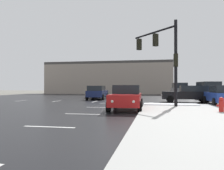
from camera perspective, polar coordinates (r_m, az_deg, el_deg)
ground_plane at (r=22.24m, az=0.68°, el=-4.28°), size 120.00×120.00×0.00m
road_asphalt at (r=22.24m, az=0.68°, el=-4.26°), size 44.00×44.00×0.02m
snow_strip_curbside at (r=17.95m, az=14.37°, el=-4.66°), size 4.00×1.60×0.06m
lane_markings at (r=20.70m, az=3.31°, el=-4.51°), size 36.15×36.15×0.01m
traffic_signal_mast at (r=17.65m, az=12.56°, el=8.19°), size 3.26×3.85×6.02m
fire_hydrant at (r=13.82m, az=25.59°, el=-4.39°), size 0.48×0.26×0.79m
strip_building_background at (r=48.83m, az=-0.68°, el=1.69°), size 25.91×8.00×6.56m
suv_white at (r=28.05m, az=22.83°, el=-1.22°), size 2.52×4.97×2.03m
sedan_blue at (r=19.85m, az=25.77°, el=-2.25°), size 2.02×4.54×1.58m
suv_grey at (r=34.82m, az=16.45°, el=-1.06°), size 2.33×4.90×2.03m
sedan_tan at (r=31.84m, az=-3.81°, el=-1.57°), size 2.09×4.57×1.58m
sedan_navy at (r=26.56m, az=-3.69°, el=-1.80°), size 2.23×4.62×1.58m
sedan_black at (r=22.66m, az=18.49°, el=-2.03°), size 4.55×2.04×1.58m
sedan_red at (r=14.77m, az=3.63°, el=-2.94°), size 2.16×4.59×1.58m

